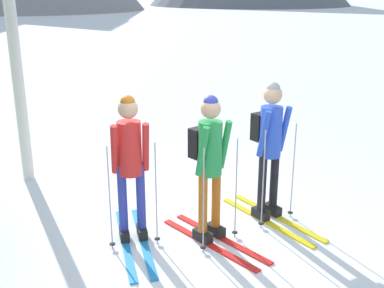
% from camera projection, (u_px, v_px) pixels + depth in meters
% --- Properties ---
extents(ground_plane, '(400.00, 400.00, 0.00)m').
position_uv_depth(ground_plane, '(189.00, 234.00, 6.07)').
color(ground_plane, white).
extents(skier_in_red, '(0.63, 1.76, 1.81)m').
position_uv_depth(skier_in_red, '(130.00, 160.00, 5.64)').
color(skier_in_red, '#1E84D1').
rests_on(skier_in_red, ground).
extents(skier_in_green, '(0.78, 1.62, 1.81)m').
position_uv_depth(skier_in_green, '(209.00, 160.00, 5.64)').
color(skier_in_green, red).
rests_on(skier_in_green, ground).
extents(skier_in_blue, '(0.63, 1.71, 1.85)m').
position_uv_depth(skier_in_blue, '(270.00, 143.00, 6.19)').
color(skier_in_blue, yellow).
rests_on(skier_in_blue, ground).
extents(birch_tree_slender, '(0.48, 0.56, 5.44)m').
position_uv_depth(birch_tree_slender, '(10.00, 2.00, 6.97)').
color(birch_tree_slender, silver).
rests_on(birch_tree_slender, ground).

